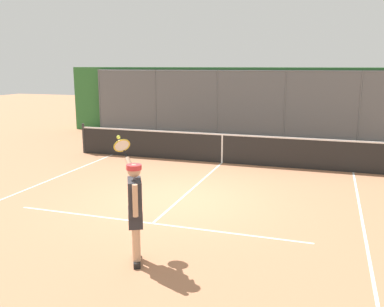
{
  "coord_description": "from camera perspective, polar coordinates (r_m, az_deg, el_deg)",
  "views": [
    {
      "loc": [
        -3.25,
        8.96,
        3.12
      ],
      "look_at": [
        -0.17,
        -0.39,
        1.05
      ],
      "focal_mm": 39.4,
      "sensor_mm": 36.0,
      "label": 1
    }
  ],
  "objects": [
    {
      "name": "ground_plane",
      "position": [
        10.03,
        -1.65,
        -6.25
      ],
      "size": [
        60.0,
        60.0,
        0.0
      ],
      "primitive_type": "plane",
      "color": "#B27551"
    },
    {
      "name": "tennis_player",
      "position": [
        6.74,
        -7.76,
        -7.03
      ],
      "size": [
        0.91,
        1.13,
        1.92
      ],
      "rotation": [
        0.0,
        0.0,
        -1.09
      ],
      "color": "black",
      "rests_on": "ground"
    },
    {
      "name": "court_line_markings",
      "position": [
        8.39,
        -6.08,
        -10.0
      ],
      "size": [
        8.09,
        10.31,
        0.01
      ],
      "color": "white",
      "rests_on": "ground"
    },
    {
      "name": "fence_backdrop",
      "position": [
        18.74,
        8.23,
        6.8
      ],
      "size": [
        17.46,
        1.37,
        3.03
      ],
      "color": "#565B60",
      "rests_on": "ground"
    },
    {
      "name": "tennis_net",
      "position": [
        13.65,
        4.11,
        0.75
      ],
      "size": [
        10.39,
        0.09,
        1.07
      ],
      "color": "#2D2D2D",
      "rests_on": "ground"
    }
  ]
}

